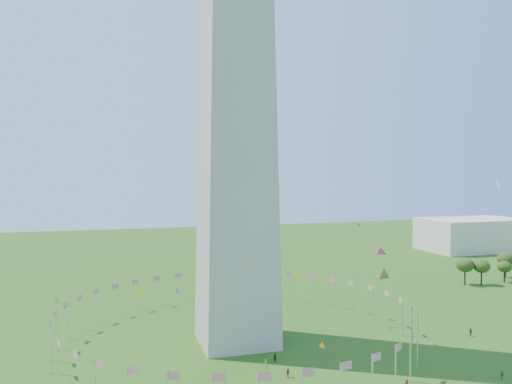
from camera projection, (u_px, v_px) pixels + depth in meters
flag_ring at (237, 323)px, 115.31m from camera, size 80.24×80.24×9.00m
gov_building_east_a at (472, 234)px, 253.98m from camera, size 50.00×30.00×16.00m
kites_aloft at (339, 276)px, 89.22m from camera, size 95.28×79.76×34.02m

